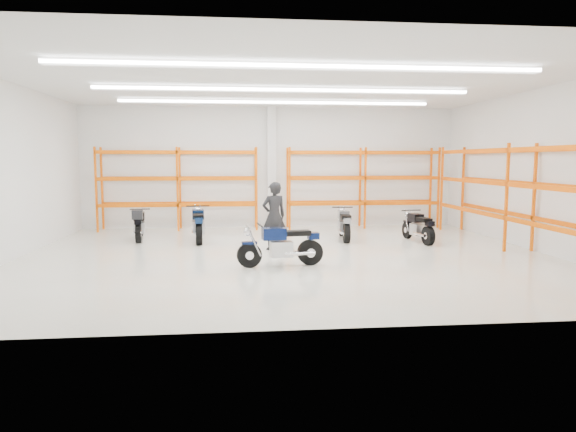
{
  "coord_description": "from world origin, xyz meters",
  "views": [
    {
      "loc": [
        -1.33,
        -13.4,
        2.54
      ],
      "look_at": [
        0.08,
        0.5,
        1.01
      ],
      "focal_mm": 32.0,
      "sensor_mm": 36.0,
      "label": 1
    }
  ],
  "objects": [
    {
      "name": "standing_man",
      "position": [
        -0.27,
        0.97,
        0.96
      ],
      "size": [
        0.81,
        0.65,
        1.93
      ],
      "primitive_type": "imported",
      "rotation": [
        0.0,
        0.0,
        3.45
      ],
      "color": "black",
      "rests_on": "ground"
    },
    {
      "name": "ground",
      "position": [
        0.0,
        0.0,
        0.0
      ],
      "size": [
        14.0,
        14.0,
        0.0
      ],
      "primitive_type": "plane",
      "color": "beige",
      "rests_on": "ground"
    },
    {
      "name": "motorcycle_back_d",
      "position": [
        4.28,
        1.82,
        0.45
      ],
      "size": [
        0.65,
        1.95,
        0.96
      ],
      "color": "black",
      "rests_on": "ground"
    },
    {
      "name": "pallet_racking_back_right",
      "position": [
        3.4,
        5.48,
        1.79
      ],
      "size": [
        5.67,
        0.87,
        3.0
      ],
      "color": "#ED4C00",
      "rests_on": "ground"
    },
    {
      "name": "motorcycle_main",
      "position": [
        -0.2,
        -1.34,
        0.48
      ],
      "size": [
        2.09,
        0.69,
        1.03
      ],
      "color": "black",
      "rests_on": "ground"
    },
    {
      "name": "motorcycle_back_a",
      "position": [
        -4.4,
        3.08,
        0.49
      ],
      "size": [
        0.66,
        2.01,
        1.03
      ],
      "color": "black",
      "rests_on": "ground"
    },
    {
      "name": "motorcycle_back_c",
      "position": [
        2.09,
        2.56,
        0.47
      ],
      "size": [
        0.68,
        2.05,
        1.01
      ],
      "color": "black",
      "rests_on": "ground"
    },
    {
      "name": "pallet_racking_side",
      "position": [
        6.48,
        0.0,
        1.81
      ],
      "size": [
        0.87,
        9.07,
        3.0
      ],
      "color": "#ED4C00",
      "rests_on": "ground"
    },
    {
      "name": "room_shell",
      "position": [
        0.0,
        0.03,
        3.28
      ],
      "size": [
        14.02,
        12.02,
        4.51
      ],
      "color": "white",
      "rests_on": "ground"
    },
    {
      "name": "structural_column",
      "position": [
        0.0,
        5.82,
        2.25
      ],
      "size": [
        0.32,
        0.32,
        4.5
      ],
      "primitive_type": "cube",
      "color": "white",
      "rests_on": "ground"
    },
    {
      "name": "motorcycle_back_b",
      "position": [
        -2.52,
        2.65,
        0.5
      ],
      "size": [
        0.73,
        2.2,
        1.08
      ],
      "color": "black",
      "rests_on": "ground"
    },
    {
      "name": "pallet_racking_back_left",
      "position": [
        -3.4,
        5.48,
        1.79
      ],
      "size": [
        5.67,
        0.87,
        3.0
      ],
      "color": "#ED4C00",
      "rests_on": "ground"
    }
  ]
}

